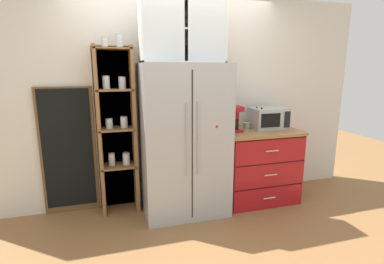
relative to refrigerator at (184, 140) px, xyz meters
name	(u,v)px	position (x,y,z in m)	size (l,w,h in m)	color
ground_plane	(184,209)	(0.00, 0.00, -0.86)	(10.72, 10.72, 0.00)	olive
wall_back_cream	(175,101)	(0.00, 0.40, 0.41)	(5.02, 0.10, 2.55)	silver
refrigerator	(184,140)	(0.00, 0.00, 0.00)	(0.96, 0.72, 1.73)	#ADAFB5
pantry_shelf_column	(117,127)	(-0.73, 0.27, 0.15)	(0.47, 0.32, 2.04)	brown
counter_cabinet	(257,164)	(0.98, 0.03, -0.40)	(0.96, 0.67, 0.92)	#A8161C
microwave	(268,118)	(1.13, 0.08, 0.19)	(0.44, 0.33, 0.26)	#ADAFB5
coffee_maker	(233,118)	(0.63, 0.03, 0.21)	(0.17, 0.20, 0.31)	#A8161C
mug_sage	(247,126)	(0.85, 0.10, 0.10)	(0.12, 0.08, 0.08)	#8CA37F
bottle_green	(256,119)	(0.98, 0.11, 0.18)	(0.06, 0.06, 0.27)	#285B33
bottle_amber	(261,120)	(0.98, -0.01, 0.18)	(0.06, 0.06, 0.28)	brown
upper_cabinet	(182,31)	(0.00, 0.05, 1.21)	(0.92, 0.32, 0.69)	silver
chalkboard_menu	(68,151)	(-1.29, 0.32, -0.12)	(0.60, 0.04, 1.48)	brown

